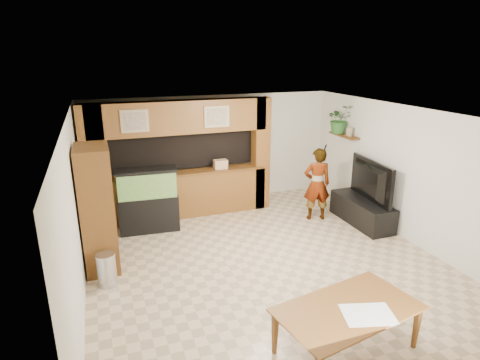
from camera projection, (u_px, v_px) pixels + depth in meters
name	position (u px, v px, depth m)	size (l,w,h in m)	color
floor	(263.00, 259.00, 7.21)	(6.50, 6.50, 0.00)	#CBAE8D
ceiling	(266.00, 115.00, 6.42)	(6.50, 6.50, 0.00)	white
wall_back	(212.00, 149.00, 9.73)	(6.00, 6.00, 0.00)	silver
wall_left	(75.00, 214.00, 5.85)	(6.50, 6.50, 0.00)	silver
wall_right	(406.00, 174.00, 7.78)	(6.50, 6.50, 0.00)	silver
partition	(178.00, 158.00, 8.87)	(4.20, 0.99, 2.60)	brown
wall_clock	(75.00, 158.00, 6.57)	(0.05, 0.25, 0.25)	black
wall_shelf	(344.00, 135.00, 9.36)	(0.25, 0.90, 0.04)	brown
pantry_cabinet	(97.00, 209.00, 6.66)	(0.53, 0.87, 2.14)	brown
trash_can	(107.00, 270.00, 6.34)	(0.30, 0.30, 0.55)	#B2B2B7
aquarium	(148.00, 201.00, 8.20)	(1.20, 0.45, 1.33)	black
tv_stand	(362.00, 211.00, 8.68)	(0.59, 1.61, 0.54)	black
television	(365.00, 181.00, 8.47)	(1.49, 0.20, 0.86)	black
photo_frame	(349.00, 132.00, 9.15)	(0.03, 0.15, 0.20)	tan
potted_plant	(340.00, 119.00, 9.41)	(0.60, 0.52, 0.67)	#285F26
person	(317.00, 184.00, 8.74)	(0.59, 0.39, 1.62)	#997754
microphone	(325.00, 148.00, 8.35)	(0.03, 0.03, 0.15)	black
dining_table	(348.00, 331.00, 4.90)	(1.75, 0.98, 0.62)	brown
newspaper_a	(368.00, 314.00, 4.71)	(0.59, 0.43, 0.01)	silver
counter_box	(221.00, 164.00, 9.05)	(0.30, 0.20, 0.20)	tan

